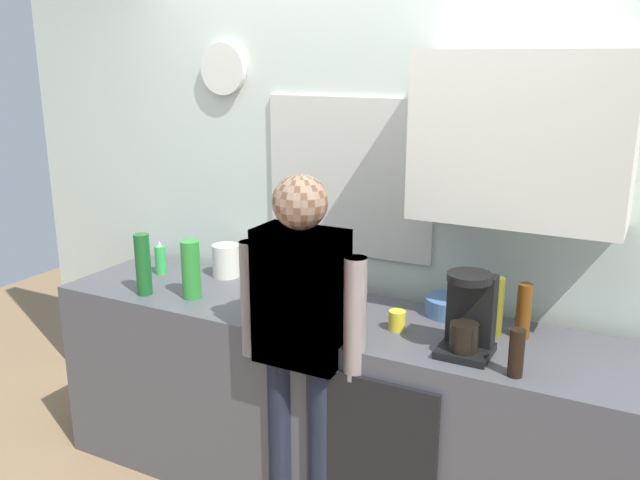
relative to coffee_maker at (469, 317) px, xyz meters
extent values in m
cube|color=#4C4C51|center=(-0.64, 0.11, -0.61)|extent=(2.78, 0.64, 0.92)
cube|color=black|center=(-0.31, -0.22, -0.65)|extent=(0.56, 0.02, 0.83)
cube|color=silver|center=(-0.64, 0.54, 0.23)|extent=(4.38, 0.10, 2.60)
cube|color=beige|center=(-0.75, 0.48, 0.40)|extent=(0.86, 0.02, 0.76)
cube|color=#8CA5C6|center=(-0.75, 0.49, 0.40)|extent=(0.80, 0.02, 0.70)
cube|color=silver|center=(0.08, 0.33, 0.65)|extent=(0.84, 0.32, 0.68)
cylinder|color=silver|center=(-1.45, 0.47, 0.90)|extent=(0.26, 0.03, 0.26)
cube|color=black|center=(0.00, -0.03, -0.13)|extent=(0.20, 0.20, 0.03)
cube|color=black|center=(0.00, 0.03, 0.02)|extent=(0.18, 0.08, 0.28)
cylinder|color=black|center=(0.00, -0.06, -0.06)|extent=(0.11, 0.11, 0.11)
cylinder|color=black|center=(0.00, -0.03, 0.17)|extent=(0.17, 0.17, 0.03)
cylinder|color=#2D8C33|center=(-1.33, -0.02, -0.01)|extent=(0.09, 0.09, 0.28)
cylinder|color=black|center=(0.21, -0.12, -0.06)|extent=(0.06, 0.06, 0.18)
cylinder|color=#195923|center=(-1.56, -0.08, 0.00)|extent=(0.07, 0.07, 0.30)
cylinder|color=brown|center=(0.16, 0.24, -0.03)|extent=(0.06, 0.06, 0.23)
cylinder|color=olive|center=(0.05, 0.21, -0.02)|extent=(0.06, 0.06, 0.25)
cylinder|color=#3351B2|center=(-0.91, 0.04, -0.10)|extent=(0.08, 0.08, 0.10)
cylinder|color=yellow|center=(-0.32, 0.07, -0.10)|extent=(0.07, 0.07, 0.09)
cylinder|color=#4C72A5|center=(-0.18, 0.35, -0.11)|extent=(0.22, 0.22, 0.08)
cylinder|color=green|center=(-1.70, 0.20, -0.07)|extent=(0.06, 0.06, 0.15)
cone|color=white|center=(-1.70, 0.20, 0.02)|extent=(0.02, 0.02, 0.03)
cylinder|color=silver|center=(-1.37, 0.32, -0.06)|extent=(0.14, 0.14, 0.17)
cylinder|color=brown|center=(-0.74, -0.19, -0.66)|extent=(0.12, 0.12, 0.82)
cylinder|color=brown|center=(-0.54, -0.19, -0.66)|extent=(0.12, 0.12, 0.82)
cube|color=#D85959|center=(-0.64, -0.19, 0.03)|extent=(0.36, 0.20, 0.56)
sphere|color=beige|center=(-0.64, -0.19, 0.42)|extent=(0.22, 0.22, 0.22)
cylinder|color=#D85959|center=(-0.88, -0.19, -0.02)|extent=(0.09, 0.09, 0.50)
cylinder|color=#D85959|center=(-0.40, -0.19, -0.02)|extent=(0.09, 0.09, 0.50)
cylinder|color=#3F4766|center=(-0.74, -0.19, -0.66)|extent=(0.12, 0.12, 0.82)
cylinder|color=#3F4766|center=(-0.54, -0.19, -0.66)|extent=(0.12, 0.12, 0.82)
cube|color=white|center=(-0.64, -0.19, 0.03)|extent=(0.36, 0.20, 0.56)
sphere|color=#A57A59|center=(-0.64, -0.19, 0.42)|extent=(0.22, 0.22, 0.22)
cylinder|color=white|center=(-0.88, -0.19, -0.02)|extent=(0.09, 0.09, 0.50)
cylinder|color=white|center=(-0.40, -0.19, -0.02)|extent=(0.09, 0.09, 0.50)
camera|label=1|loc=(0.61, -2.39, 0.97)|focal=37.60mm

